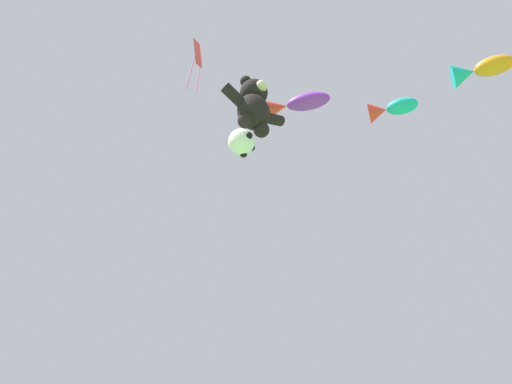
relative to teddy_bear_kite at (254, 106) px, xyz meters
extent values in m
ellipsoid|color=black|center=(0.00, 0.01, -0.28)|extent=(1.00, 0.86, 1.22)
sphere|color=black|center=(0.00, 0.01, 0.62)|extent=(0.84, 0.84, 0.84)
sphere|color=beige|center=(0.00, -0.35, 0.56)|extent=(0.35, 0.35, 0.35)
sphere|color=black|center=(-0.30, 0.01, 0.95)|extent=(0.34, 0.34, 0.34)
cylinder|color=black|center=(-0.73, 0.01, -0.07)|extent=(0.73, 0.32, 0.57)
sphere|color=black|center=(-0.27, 0.01, -0.87)|extent=(0.45, 0.45, 0.45)
sphere|color=black|center=(0.30, 0.01, 0.95)|extent=(0.34, 0.34, 0.34)
cylinder|color=black|center=(0.73, 0.01, -0.07)|extent=(0.73, 0.32, 0.57)
sphere|color=black|center=(0.27, 0.01, -0.87)|extent=(0.45, 0.45, 0.45)
sphere|color=white|center=(-0.33, 0.10, -1.70)|extent=(0.72, 0.72, 0.72)
sphere|color=black|center=(0.00, 0.10, -1.70)|extent=(0.20, 0.20, 0.20)
sphere|color=black|center=(-0.40, 0.32, -1.46)|extent=(0.20, 0.20, 0.20)
sphere|color=black|center=(-0.33, -0.22, -1.75)|extent=(0.20, 0.20, 0.20)
sphere|color=black|center=(-0.17, 0.22, -1.96)|extent=(0.20, 0.20, 0.20)
ellipsoid|color=purple|center=(1.98, -0.29, 1.47)|extent=(1.35, 1.48, 0.51)
cone|color=red|center=(1.29, 0.57, 1.47)|extent=(1.07, 1.08, 0.74)
sphere|color=black|center=(2.26, -0.65, 1.60)|extent=(0.13, 0.13, 0.13)
ellipsoid|color=#19ADB2|center=(3.78, -2.40, 0.46)|extent=(0.98, 1.07, 0.44)
cone|color=red|center=(3.35, -1.81, 0.46)|extent=(0.83, 0.80, 0.65)
sphere|color=black|center=(3.96, -2.64, 0.58)|extent=(0.11, 0.11, 0.11)
ellipsoid|color=orange|center=(5.04, -4.83, 0.82)|extent=(1.10, 1.25, 0.50)
cone|color=#19ADB2|center=(4.57, -4.12, 0.82)|extent=(0.95, 0.91, 0.74)
sphere|color=black|center=(5.23, -5.13, 0.95)|extent=(0.13, 0.13, 0.13)
cube|color=red|center=(-1.12, 1.84, 4.02)|extent=(0.91, 0.87, 1.24)
cylinder|color=#E53F9E|center=(-1.28, 1.85, 2.75)|extent=(0.03, 0.27, 1.73)
cylinder|color=#E53F9E|center=(-0.96, 1.88, 2.72)|extent=(0.03, 0.08, 1.82)
camera|label=1|loc=(-5.34, -7.16, -11.59)|focal=35.00mm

